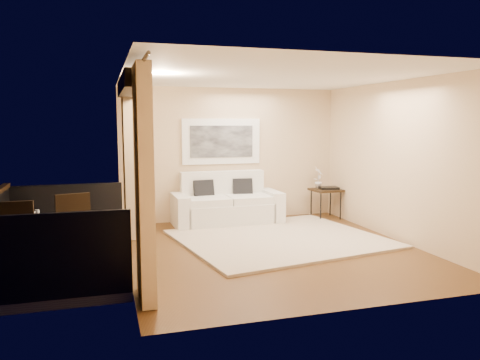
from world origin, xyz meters
name	(u,v)px	position (x,y,z in m)	size (l,w,h in m)	color
floor	(273,249)	(0.00, 0.00, 0.00)	(5.00, 5.00, 0.00)	brown
room_shell	(131,85)	(-2.13, 0.00, 2.52)	(5.00, 6.40, 5.00)	white
balcony	(49,255)	(-3.31, 0.00, 0.18)	(1.81, 2.60, 1.17)	#605B56
curtains	(134,170)	(-2.11, 0.00, 1.34)	(0.16, 4.80, 2.64)	#D1B080
artwork	(221,141)	(-0.21, 2.46, 1.62)	(1.62, 0.07, 0.92)	white
rug	(279,239)	(0.33, 0.54, 0.02)	(3.27, 2.84, 0.04)	beige
sofa	(226,205)	(-0.21, 2.10, 0.36)	(2.14, 0.97, 1.02)	white
side_table	(326,192)	(1.93, 2.00, 0.56)	(0.62, 0.62, 0.62)	black
tray	(329,188)	(1.98, 1.97, 0.64)	(0.38, 0.28, 0.05)	black
orchid	(318,177)	(1.83, 2.16, 0.85)	(0.24, 0.17, 0.46)	white
bistro_table	(27,225)	(-3.57, 0.06, 0.60)	(0.70, 0.70, 0.69)	black
balcony_chair_far	(72,224)	(-2.97, -0.09, 0.61)	(0.56, 0.56, 1.05)	black
balcony_chair_near	(15,236)	(-3.63, -0.47, 0.59)	(0.44, 0.44, 1.01)	black
ice_bucket	(15,211)	(-3.73, 0.19, 0.79)	(0.18, 0.18, 0.20)	white
candle	(33,215)	(-3.50, 0.18, 0.72)	(0.06, 0.06, 0.07)	#FC2416
vase	(23,215)	(-3.58, -0.11, 0.78)	(0.04, 0.04, 0.18)	silver
glass_a	(33,216)	(-3.47, -0.02, 0.75)	(0.06, 0.06, 0.12)	white
glass_b	(37,214)	(-3.43, 0.11, 0.75)	(0.06, 0.06, 0.12)	silver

